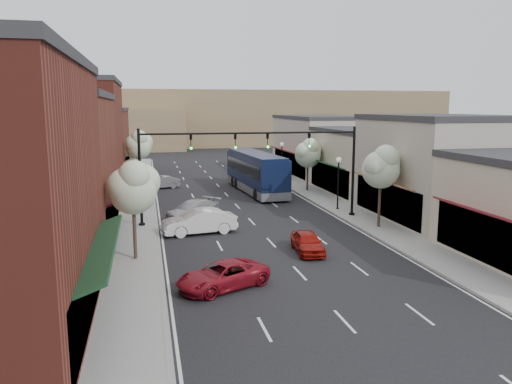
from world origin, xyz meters
TOP-DOWN VIEW (x-y plane):
  - ground at (0.00, 0.00)m, footprint 160.00×160.00m
  - sidewalk_left at (-8.40, 18.50)m, footprint 2.80×73.00m
  - sidewalk_right at (8.40, 18.50)m, footprint 2.80×73.00m
  - curb_left at (-7.00, 18.50)m, footprint 0.25×73.00m
  - curb_right at (7.00, 18.50)m, footprint 0.25×73.00m
  - bldg_left_midnear at (-14.23, 6.00)m, footprint 10.14×14.10m
  - bldg_left_midfar at (-14.24, 20.00)m, footprint 10.14×14.10m
  - bldg_left_far at (-14.22, 36.00)m, footprint 10.14×18.10m
  - bldg_right_midnear at (13.72, 6.00)m, footprint 9.14×12.10m
  - bldg_right_midfar at (13.70, 18.00)m, footprint 9.14×12.10m
  - bldg_right_far at (13.71, 32.00)m, footprint 9.14×16.10m
  - hill_far at (0.00, 90.00)m, footprint 120.00×30.00m
  - hill_near at (-25.00, 78.00)m, footprint 50.00×20.00m
  - signal_mast_right at (5.62, 8.00)m, footprint 8.22×0.46m
  - signal_mast_left at (-5.62, 8.00)m, footprint 8.22×0.46m
  - tree_right_near at (8.35, 3.94)m, footprint 2.85×2.65m
  - tree_right_far at (8.35, 19.94)m, footprint 2.85×2.65m
  - tree_left_near at (-8.25, -0.06)m, footprint 2.85×2.65m
  - tree_left_far at (-8.25, 25.94)m, footprint 2.85×2.65m
  - lamp_post_near at (7.80, 10.50)m, footprint 0.44×0.44m
  - lamp_post_far at (7.80, 28.00)m, footprint 0.44×0.44m
  - coach_bus at (3.13, 20.80)m, footprint 3.76×13.08m
  - red_hatchback at (1.55, -0.55)m, footprint 1.79×3.83m
  - parked_car_a at (-4.20, -5.27)m, footprint 4.97×3.82m
  - parked_car_b at (-4.20, 5.32)m, footprint 5.23×2.48m
  - parked_car_c at (-4.20, 9.82)m, footprint 4.98×4.88m
  - parked_car_e at (-6.20, 25.12)m, footprint 4.22×2.21m

SIDE VIEW (x-z plane):
  - ground at x=0.00m, z-range 0.00..0.00m
  - curb_left at x=-7.00m, z-range -0.01..0.16m
  - curb_right at x=7.00m, z-range -0.01..0.16m
  - sidewalk_left at x=-8.40m, z-range 0.00..0.15m
  - sidewalk_right at x=8.40m, z-range 0.00..0.15m
  - parked_car_a at x=-4.20m, z-range 0.00..1.26m
  - red_hatchback at x=1.55m, z-range 0.00..1.27m
  - parked_car_e at x=-6.20m, z-range 0.00..1.32m
  - parked_car_c at x=-4.20m, z-range 0.00..1.44m
  - parked_car_b at x=-4.20m, z-range 0.00..1.65m
  - coach_bus at x=3.13m, z-range 0.07..4.02m
  - lamp_post_near at x=7.80m, z-range 0.79..5.23m
  - lamp_post_far at x=7.80m, z-range 0.79..5.23m
  - bldg_right_midfar at x=13.70m, z-range -0.03..6.37m
  - bldg_right_far at x=13.71m, z-range -0.04..7.36m
  - bldg_right_midnear at x=13.72m, z-range -0.04..7.86m
  - tree_right_far at x=8.35m, z-range 1.28..6.70m
  - hill_near at x=-25.00m, z-range 0.00..8.00m
  - bldg_left_far at x=-14.22m, z-range -0.04..8.36m
  - tree_left_near at x=-8.25m, z-range 1.38..7.07m
  - tree_right_near at x=8.35m, z-range 1.47..7.43m
  - tree_left_far at x=-8.25m, z-range 1.54..7.67m
  - signal_mast_right at x=5.62m, z-range 1.12..8.12m
  - signal_mast_left at x=-5.62m, z-range 1.12..8.12m
  - bldg_left_midnear at x=-14.23m, z-range -0.04..9.36m
  - bldg_left_midfar at x=-14.24m, z-range -0.05..10.85m
  - hill_far at x=0.00m, z-range 0.00..12.00m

